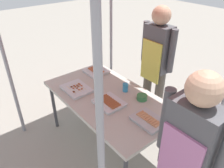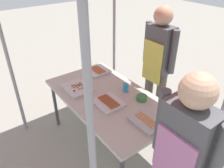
{
  "view_description": "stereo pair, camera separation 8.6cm",
  "coord_description": "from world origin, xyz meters",
  "px_view_note": "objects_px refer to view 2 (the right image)",
  "views": [
    {
      "loc": [
        1.67,
        -1.3,
        2.2
      ],
      "look_at": [
        0.0,
        0.05,
        0.9
      ],
      "focal_mm": 35.24,
      "sensor_mm": 36.0,
      "label": 1
    },
    {
      "loc": [
        1.73,
        -1.24,
        2.2
      ],
      "look_at": [
        0.0,
        0.05,
        0.9
      ],
      "focal_mm": 35.24,
      "sensor_mm": 36.0,
      "label": 2
    }
  ],
  "objects_px": {
    "tray_spring_rolls": "(147,121)",
    "condiment_bowl": "(142,98)",
    "vendor_woman": "(158,60)",
    "tray_pork_links": "(98,71)",
    "tray_grilled_sausages": "(108,102)",
    "drink_cup_near_edge": "(126,88)",
    "customer_nearby": "(181,158)",
    "tray_meat_skewers": "(77,88)",
    "stall_table": "(109,100)"
  },
  "relations": [
    {
      "from": "tray_meat_skewers",
      "to": "vendor_woman",
      "type": "height_order",
      "value": "vendor_woman"
    },
    {
      "from": "tray_grilled_sausages",
      "to": "vendor_woman",
      "type": "distance_m",
      "value": 0.91
    },
    {
      "from": "tray_spring_rolls",
      "to": "customer_nearby",
      "type": "xyz_separation_m",
      "value": [
        0.58,
        -0.26,
        0.2
      ]
    },
    {
      "from": "tray_meat_skewers",
      "to": "tray_spring_rolls",
      "type": "distance_m",
      "value": 0.99
    },
    {
      "from": "stall_table",
      "to": "tray_grilled_sausages",
      "type": "height_order",
      "value": "tray_grilled_sausages"
    },
    {
      "from": "vendor_woman",
      "to": "condiment_bowl",
      "type": "bearing_deg",
      "value": 117.94
    },
    {
      "from": "vendor_woman",
      "to": "customer_nearby",
      "type": "relative_size",
      "value": 1.02
    },
    {
      "from": "tray_spring_rolls",
      "to": "tray_grilled_sausages",
      "type": "bearing_deg",
      "value": -165.82
    },
    {
      "from": "tray_pork_links",
      "to": "vendor_woman",
      "type": "distance_m",
      "value": 0.84
    },
    {
      "from": "tray_meat_skewers",
      "to": "customer_nearby",
      "type": "height_order",
      "value": "customer_nearby"
    },
    {
      "from": "condiment_bowl",
      "to": "vendor_woman",
      "type": "bearing_deg",
      "value": 117.94
    },
    {
      "from": "tray_spring_rolls",
      "to": "stall_table",
      "type": "bearing_deg",
      "value": -177.06
    },
    {
      "from": "tray_meat_skewers",
      "to": "tray_pork_links",
      "type": "xyz_separation_m",
      "value": [
        -0.23,
        0.45,
        0.0
      ]
    },
    {
      "from": "stall_table",
      "to": "tray_pork_links",
      "type": "xyz_separation_m",
      "value": [
        -0.58,
        0.23,
        0.07
      ]
    },
    {
      "from": "tray_spring_rolls",
      "to": "tray_pork_links",
      "type": "bearing_deg",
      "value": 170.31
    },
    {
      "from": "tray_spring_rolls",
      "to": "customer_nearby",
      "type": "relative_size",
      "value": 0.2
    },
    {
      "from": "tray_pork_links",
      "to": "drink_cup_near_edge",
      "type": "bearing_deg",
      "value": -0.51
    },
    {
      "from": "vendor_woman",
      "to": "customer_nearby",
      "type": "height_order",
      "value": "vendor_woman"
    },
    {
      "from": "tray_spring_rolls",
      "to": "drink_cup_near_edge",
      "type": "height_order",
      "value": "drink_cup_near_edge"
    },
    {
      "from": "condiment_bowl",
      "to": "drink_cup_near_edge",
      "type": "xyz_separation_m",
      "value": [
        -0.25,
        -0.03,
        0.02
      ]
    },
    {
      "from": "tray_grilled_sausages",
      "to": "tray_spring_rolls",
      "type": "height_order",
      "value": "same"
    },
    {
      "from": "vendor_woman",
      "to": "tray_pork_links",
      "type": "bearing_deg",
      "value": 43.27
    },
    {
      "from": "tray_meat_skewers",
      "to": "tray_spring_rolls",
      "type": "height_order",
      "value": "tray_spring_rolls"
    },
    {
      "from": "tray_grilled_sausages",
      "to": "drink_cup_near_edge",
      "type": "xyz_separation_m",
      "value": [
        -0.08,
        0.32,
        0.03
      ]
    },
    {
      "from": "tray_meat_skewers",
      "to": "customer_nearby",
      "type": "distance_m",
      "value": 1.55
    },
    {
      "from": "tray_spring_rolls",
      "to": "condiment_bowl",
      "type": "bearing_deg",
      "value": 143.82
    },
    {
      "from": "tray_meat_skewers",
      "to": "condiment_bowl",
      "type": "height_order",
      "value": "condiment_bowl"
    },
    {
      "from": "stall_table",
      "to": "drink_cup_near_edge",
      "type": "xyz_separation_m",
      "value": [
        0.04,
        0.23,
        0.11
      ]
    },
    {
      "from": "vendor_woman",
      "to": "drink_cup_near_edge",
      "type": "bearing_deg",
      "value": 93.05
    },
    {
      "from": "stall_table",
      "to": "tray_pork_links",
      "type": "bearing_deg",
      "value": 158.24
    },
    {
      "from": "tray_grilled_sausages",
      "to": "customer_nearby",
      "type": "distance_m",
      "value": 1.09
    },
    {
      "from": "drink_cup_near_edge",
      "to": "customer_nearby",
      "type": "relative_size",
      "value": 0.06
    },
    {
      "from": "stall_table",
      "to": "tray_grilled_sausages",
      "type": "bearing_deg",
      "value": -36.47
    },
    {
      "from": "tray_meat_skewers",
      "to": "drink_cup_near_edge",
      "type": "bearing_deg",
      "value": 48.7
    },
    {
      "from": "stall_table",
      "to": "tray_meat_skewers",
      "type": "bearing_deg",
      "value": -148.24
    },
    {
      "from": "condiment_bowl",
      "to": "drink_cup_near_edge",
      "type": "height_order",
      "value": "drink_cup_near_edge"
    },
    {
      "from": "tray_grilled_sausages",
      "to": "tray_pork_links",
      "type": "bearing_deg",
      "value": 155.4
    },
    {
      "from": "tray_pork_links",
      "to": "tray_grilled_sausages",
      "type": "bearing_deg",
      "value": -24.6
    },
    {
      "from": "drink_cup_near_edge",
      "to": "condiment_bowl",
      "type": "bearing_deg",
      "value": 7.19
    },
    {
      "from": "tray_meat_skewers",
      "to": "tray_pork_links",
      "type": "bearing_deg",
      "value": 116.48
    },
    {
      "from": "condiment_bowl",
      "to": "tray_spring_rolls",
      "type": "bearing_deg",
      "value": -36.18
    },
    {
      "from": "tray_pork_links",
      "to": "condiment_bowl",
      "type": "xyz_separation_m",
      "value": [
        0.87,
        0.03,
        0.01
      ]
    },
    {
      "from": "condiment_bowl",
      "to": "customer_nearby",
      "type": "distance_m",
      "value": 1.03
    },
    {
      "from": "stall_table",
      "to": "tray_meat_skewers",
      "type": "relative_size",
      "value": 4.42
    },
    {
      "from": "stall_table",
      "to": "vendor_woman",
      "type": "height_order",
      "value": "vendor_woman"
    },
    {
      "from": "stall_table",
      "to": "tray_meat_skewers",
      "type": "height_order",
      "value": "tray_meat_skewers"
    },
    {
      "from": "drink_cup_near_edge",
      "to": "tray_spring_rolls",
      "type": "bearing_deg",
      "value": -19.25
    },
    {
      "from": "condiment_bowl",
      "to": "drink_cup_near_edge",
      "type": "relative_size",
      "value": 1.14
    },
    {
      "from": "tray_grilled_sausages",
      "to": "drink_cup_near_edge",
      "type": "bearing_deg",
      "value": 104.98
    },
    {
      "from": "stall_table",
      "to": "tray_meat_skewers",
      "type": "distance_m",
      "value": 0.42
    }
  ]
}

